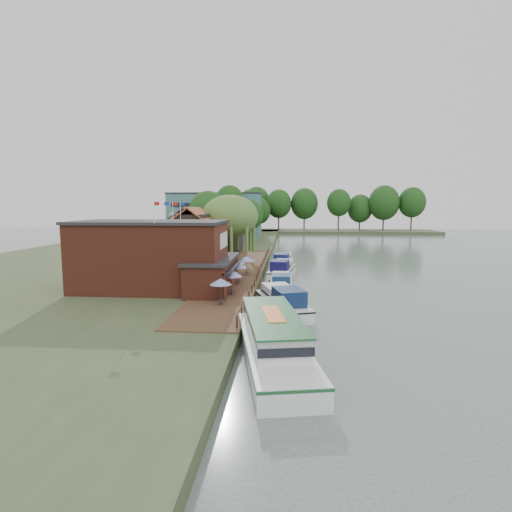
{
  "coord_description": "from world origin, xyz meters",
  "views": [
    {
      "loc": [
        -1.73,
        -41.5,
        9.85
      ],
      "look_at": [
        -6.0,
        12.0,
        3.0
      ],
      "focal_mm": 28.0,
      "sensor_mm": 36.0,
      "label": 1
    }
  ],
  "objects_px": {
    "pub": "(170,255)",
    "cruiser_3": "(283,259)",
    "umbrella_1": "(231,283)",
    "tour_boat": "(274,339)",
    "swan": "(265,322)",
    "cottage_c": "(223,230)",
    "willow": "(230,229)",
    "cottage_a": "(194,238)",
    "cruiser_0": "(282,298)",
    "umbrella_0": "(221,292)",
    "hotel_block": "(216,215)",
    "umbrella_2": "(227,280)",
    "umbrella_3": "(239,273)",
    "cruiser_1": "(281,281)",
    "cruiser_2": "(282,267)",
    "umbrella_5": "(247,266)",
    "umbrella_4": "(235,269)"
  },
  "relations": [
    {
      "from": "cottage_c",
      "to": "cruiser_2",
      "type": "xyz_separation_m",
      "value": [
        11.51,
        -19.24,
        -4.03
      ]
    },
    {
      "from": "hotel_block",
      "to": "umbrella_4",
      "type": "height_order",
      "value": "hotel_block"
    },
    {
      "from": "hotel_block",
      "to": "umbrella_2",
      "type": "height_order",
      "value": "hotel_block"
    },
    {
      "from": "umbrella_0",
      "to": "umbrella_5",
      "type": "height_order",
      "value": "same"
    },
    {
      "from": "pub",
      "to": "umbrella_0",
      "type": "distance_m",
      "value": 9.41
    },
    {
      "from": "umbrella_4",
      "to": "tour_boat",
      "type": "bearing_deg",
      "value": -76.23
    },
    {
      "from": "cruiser_0",
      "to": "cruiser_3",
      "type": "bearing_deg",
      "value": 73.41
    },
    {
      "from": "cottage_a",
      "to": "swan",
      "type": "distance_m",
      "value": 26.65
    },
    {
      "from": "swan",
      "to": "umbrella_1",
      "type": "bearing_deg",
      "value": 121.1
    },
    {
      "from": "hotel_block",
      "to": "umbrella_3",
      "type": "height_order",
      "value": "hotel_block"
    },
    {
      "from": "hotel_block",
      "to": "swan",
      "type": "height_order",
      "value": "hotel_block"
    },
    {
      "from": "umbrella_4",
      "to": "willow",
      "type": "bearing_deg",
      "value": 100.25
    },
    {
      "from": "hotel_block",
      "to": "umbrella_0",
      "type": "distance_m",
      "value": 78.93
    },
    {
      "from": "cottage_a",
      "to": "umbrella_0",
      "type": "bearing_deg",
      "value": -70.86
    },
    {
      "from": "umbrella_0",
      "to": "pub",
      "type": "bearing_deg",
      "value": 135.0
    },
    {
      "from": "cruiser_1",
      "to": "cruiser_3",
      "type": "distance_m",
      "value": 18.23
    },
    {
      "from": "hotel_block",
      "to": "umbrella_1",
      "type": "bearing_deg",
      "value": -78.59
    },
    {
      "from": "cottage_a",
      "to": "umbrella_2",
      "type": "distance_m",
      "value": 17.49
    },
    {
      "from": "pub",
      "to": "umbrella_4",
      "type": "height_order",
      "value": "pub"
    },
    {
      "from": "umbrella_3",
      "to": "cruiser_3",
      "type": "distance_m",
      "value": 20.81
    },
    {
      "from": "cottage_a",
      "to": "umbrella_2",
      "type": "bearing_deg",
      "value": -65.46
    },
    {
      "from": "umbrella_4",
      "to": "cruiser_0",
      "type": "relative_size",
      "value": 0.23
    },
    {
      "from": "tour_boat",
      "to": "hotel_block",
      "type": "bearing_deg",
      "value": 92.08
    },
    {
      "from": "cottage_a",
      "to": "cruiser_0",
      "type": "distance_m",
      "value": 23.46
    },
    {
      "from": "cruiser_0",
      "to": "tour_boat",
      "type": "xyz_separation_m",
      "value": [
        -0.34,
        -11.96,
        0.21
      ]
    },
    {
      "from": "cruiser_1",
      "to": "cruiser_2",
      "type": "bearing_deg",
      "value": 89.07
    },
    {
      "from": "cottage_a",
      "to": "umbrella_5",
      "type": "distance_m",
      "value": 10.62
    },
    {
      "from": "umbrella_1",
      "to": "tour_boat",
      "type": "relative_size",
      "value": 0.17
    },
    {
      "from": "cottage_a",
      "to": "cruiser_1",
      "type": "distance_m",
      "value": 16.54
    },
    {
      "from": "pub",
      "to": "cruiser_3",
      "type": "distance_m",
      "value": 26.22
    },
    {
      "from": "cottage_c",
      "to": "umbrella_4",
      "type": "relative_size",
      "value": 3.46
    },
    {
      "from": "umbrella_0",
      "to": "cruiser_3",
      "type": "height_order",
      "value": "umbrella_0"
    },
    {
      "from": "tour_boat",
      "to": "pub",
      "type": "bearing_deg",
      "value": 114.85
    },
    {
      "from": "umbrella_1",
      "to": "swan",
      "type": "relative_size",
      "value": 5.4
    },
    {
      "from": "umbrella_3",
      "to": "cruiser_0",
      "type": "distance_m",
      "value": 8.89
    },
    {
      "from": "cottage_a",
      "to": "umbrella_2",
      "type": "relative_size",
      "value": 3.62
    },
    {
      "from": "umbrella_2",
      "to": "swan",
      "type": "xyz_separation_m",
      "value": [
        4.34,
        -7.83,
        -2.07
      ]
    },
    {
      "from": "cottage_a",
      "to": "cruiser_0",
      "type": "relative_size",
      "value": 0.82
    },
    {
      "from": "umbrella_0",
      "to": "swan",
      "type": "xyz_separation_m",
      "value": [
        4.06,
        -2.07,
        -2.07
      ]
    },
    {
      "from": "swan",
      "to": "umbrella_3",
      "type": "bearing_deg",
      "value": 107.56
    },
    {
      "from": "cottage_c",
      "to": "willow",
      "type": "distance_m",
      "value": 14.46
    },
    {
      "from": "cottage_a",
      "to": "cruiser_1",
      "type": "bearing_deg",
      "value": -38.36
    },
    {
      "from": "tour_boat",
      "to": "swan",
      "type": "height_order",
      "value": "tour_boat"
    },
    {
      "from": "cruiser_3",
      "to": "umbrella_0",
      "type": "bearing_deg",
      "value": -93.22
    },
    {
      "from": "umbrella_1",
      "to": "cruiser_3",
      "type": "height_order",
      "value": "umbrella_1"
    },
    {
      "from": "cottage_c",
      "to": "willow",
      "type": "xyz_separation_m",
      "value": [
        3.5,
        -14.0,
        0.96
      ]
    },
    {
      "from": "cottage_c",
      "to": "cottage_a",
      "type": "bearing_deg",
      "value": -93.01
    },
    {
      "from": "pub",
      "to": "umbrella_3",
      "type": "bearing_deg",
      "value": 24.06
    },
    {
      "from": "hotel_block",
      "to": "swan",
      "type": "distance_m",
      "value": 81.93
    },
    {
      "from": "umbrella_1",
      "to": "cottage_a",
      "type": "bearing_deg",
      "value": 114.17
    }
  ]
}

